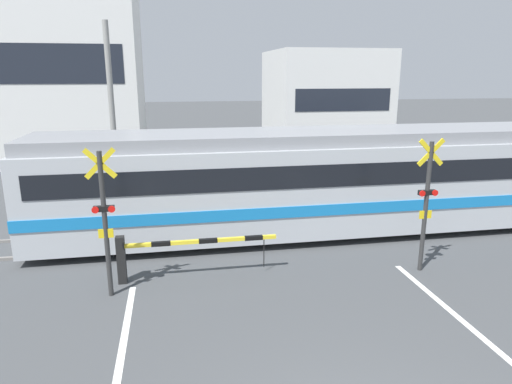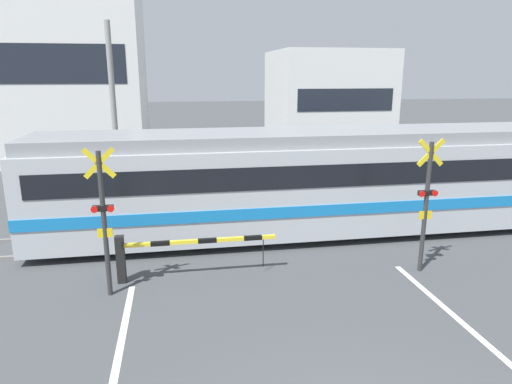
{
  "view_description": "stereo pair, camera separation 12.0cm",
  "coord_description": "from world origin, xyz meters",
  "views": [
    {
      "loc": [
        -2.28,
        -4.1,
        4.89
      ],
      "look_at": [
        0.0,
        8.32,
        1.6
      ],
      "focal_mm": 32.0,
      "sensor_mm": 36.0,
      "label": 1
    },
    {
      "loc": [
        -2.17,
        -4.12,
        4.89
      ],
      "look_at": [
        0.0,
        8.32,
        1.6
      ],
      "focal_mm": 32.0,
      "sensor_mm": 36.0,
      "label": 2
    }
  ],
  "objects": [
    {
      "name": "crossing_signal_left",
      "position": [
        -3.81,
        5.79,
        1.87
      ],
      "size": [
        0.68,
        0.15,
        3.39
      ],
      "color": "#333333",
      "rests_on": "ground_plane"
    },
    {
      "name": "utility_pole_streetside",
      "position": [
        -4.56,
        14.68,
        3.41
      ],
      "size": [
        0.22,
        0.22,
        6.83
      ],
      "color": "gray",
      "rests_on": "ground_plane"
    },
    {
      "name": "pedestrian",
      "position": [
        1.21,
        14.67,
        0.92
      ],
      "size": [
        0.38,
        0.22,
        1.61
      ],
      "color": "#33384C",
      "rests_on": "ground_plane"
    },
    {
      "name": "building_left_of_street",
      "position": [
        -7.71,
        24.17,
        4.87
      ],
      "size": [
        7.49,
        6.83,
        9.73
      ],
      "color": "white",
      "rests_on": "ground_plane"
    },
    {
      "name": "crossing_signal_right",
      "position": [
        3.81,
        5.79,
        1.87
      ],
      "size": [
        0.68,
        0.15,
        3.39
      ],
      "color": "#333333",
      "rests_on": "ground_plane"
    },
    {
      "name": "crossing_barrier_far",
      "position": [
        2.65,
        12.18,
        0.76
      ],
      "size": [
        3.87,
        0.2,
        1.18
      ],
      "color": "black",
      "rests_on": "ground_plane"
    },
    {
      "name": "commuter_train",
      "position": [
        3.45,
        9.12,
        1.73
      ],
      "size": [
        19.79,
        2.95,
        3.22
      ],
      "color": "#B7BCC1",
      "rests_on": "ground_plane"
    },
    {
      "name": "building_right_of_street",
      "position": [
        7.31,
        24.17,
        3.13
      ],
      "size": [
        6.69,
        6.83,
        6.26
      ],
      "color": "white",
      "rests_on": "ground_plane"
    },
    {
      "name": "crossing_barrier_near",
      "position": [
        -2.65,
        6.4,
        0.76
      ],
      "size": [
        3.87,
        0.2,
        1.18
      ],
      "color": "black",
      "rests_on": "ground_plane"
    },
    {
      "name": "rail_track_near",
      "position": [
        0.0,
        8.4,
        0.04
      ],
      "size": [
        50.0,
        0.1,
        0.08
      ],
      "color": "gray",
      "rests_on": "ground_plane"
    },
    {
      "name": "rail_track_far",
      "position": [
        0.0,
        9.84,
        0.04
      ],
      "size": [
        50.0,
        0.1,
        0.08
      ],
      "color": "gray",
      "rests_on": "ground_plane"
    }
  ]
}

